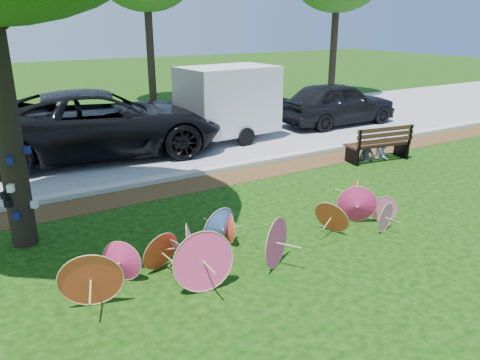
% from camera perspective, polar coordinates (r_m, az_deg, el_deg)
% --- Properties ---
extents(ground, '(90.00, 90.00, 0.00)m').
position_cam_1_polar(ground, '(7.78, 4.53, -11.06)').
color(ground, black).
rests_on(ground, ground).
extents(mulch_strip, '(90.00, 1.00, 0.01)m').
position_cam_1_polar(mulch_strip, '(11.39, -8.67, -1.18)').
color(mulch_strip, '#472D16').
rests_on(mulch_strip, ground).
extents(curb, '(90.00, 0.30, 0.12)m').
position_cam_1_polar(curb, '(11.99, -9.98, 0.06)').
color(curb, '#B7B5AD').
rests_on(curb, ground).
extents(street, '(90.00, 8.00, 0.01)m').
position_cam_1_polar(street, '(15.80, -15.52, 4.05)').
color(street, gray).
rests_on(street, ground).
extents(parasol_pile, '(6.56, 1.77, 0.97)m').
position_cam_1_polar(parasol_pile, '(7.97, 0.27, -6.98)').
color(parasol_pile, '#FF4281').
rests_on(parasol_pile, ground).
extents(black_van, '(7.41, 4.16, 1.96)m').
position_cam_1_polar(black_van, '(14.50, -16.43, 6.63)').
color(black_van, black).
rests_on(black_van, ground).
extents(dark_pickup, '(4.90, 2.03, 1.66)m').
position_cam_1_polar(dark_pickup, '(18.68, 11.77, 9.16)').
color(dark_pickup, black).
rests_on(dark_pickup, ground).
extents(cargo_trailer, '(3.22, 2.20, 2.75)m').
position_cam_1_polar(cargo_trailer, '(15.74, -1.41, 9.78)').
color(cargo_trailer, silver).
rests_on(cargo_trailer, ground).
extents(park_bench, '(2.05, 1.03, 1.03)m').
position_cam_1_polar(park_bench, '(14.12, 16.35, 4.38)').
color(park_bench, black).
rests_on(park_bench, ground).
extents(person_left, '(0.51, 0.44, 1.18)m').
position_cam_1_polar(person_left, '(13.89, 15.24, 4.58)').
color(person_left, '#363D49').
rests_on(person_left, ground).
extents(person_right, '(0.74, 0.68, 1.24)m').
position_cam_1_polar(person_right, '(14.39, 17.21, 5.00)').
color(person_right, silver).
rests_on(person_right, ground).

